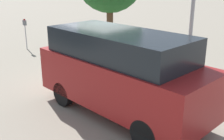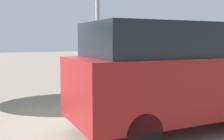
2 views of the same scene
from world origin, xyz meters
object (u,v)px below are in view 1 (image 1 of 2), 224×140
Objects in this scene: parking_meter_far at (25,27)px; lamp_post at (191,27)px; parked_van at (121,71)px; parking_meter_near at (123,54)px.

lamp_post reaches higher than parking_meter_far.
lamp_post is (8.20, 2.14, 0.73)m from parking_meter_far.
lamp_post is 1.24× the size of parked_van.
parking_meter_near is at bearing 132.07° from parked_van.
parking_meter_near is 2.72m from lamp_post.
parked_van is (8.46, -1.91, 0.07)m from parking_meter_far.
parked_van is (1.58, -1.85, 0.20)m from parking_meter_near.
lamp_post is 4.12m from parked_van.
parking_meter_near is 6.88m from parking_meter_far.
parking_meter_far is 0.31× the size of parked_van.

